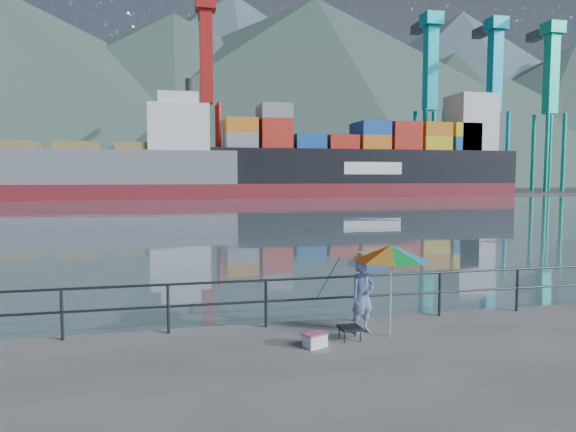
# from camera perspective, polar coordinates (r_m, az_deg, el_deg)

# --- Properties ---
(harbor_water) EXTENTS (500.00, 280.00, 0.00)m
(harbor_water) POSITION_cam_1_polar(r_m,az_deg,el_deg) (138.77, -12.17, 3.03)
(harbor_water) COLOR slate
(harbor_water) RESTS_ON ground
(far_dock) EXTENTS (200.00, 40.00, 0.40)m
(far_dock) POSITION_cam_1_polar(r_m,az_deg,el_deg) (102.36, -6.42, 2.63)
(far_dock) COLOR #514F4C
(far_dock) RESTS_ON ground
(guardrail) EXTENTS (22.00, 0.06, 1.03)m
(guardrail) POSITION_cam_1_polar(r_m,az_deg,el_deg) (10.80, -7.78, -9.81)
(guardrail) COLOR #2D3033
(guardrail) RESTS_ON ground
(mountains) EXTENTS (600.00, 332.80, 80.00)m
(mountains) POSITION_cam_1_polar(r_m,az_deg,el_deg) (222.45, -2.15, 12.80)
(mountains) COLOR #385147
(mountains) RESTS_ON ground
(port_cranes) EXTENTS (116.00, 28.00, 38.40)m
(port_cranes) POSITION_cam_1_polar(r_m,az_deg,el_deg) (98.88, 6.53, 11.86)
(port_cranes) COLOR #B71531
(port_cranes) RESTS_ON ground
(container_stacks) EXTENTS (58.00, 8.40, 7.80)m
(container_stacks) POSITION_cam_1_polar(r_m,az_deg,el_deg) (108.99, 7.27, 4.29)
(container_stacks) COLOR red
(container_stacks) RESTS_ON ground
(fisherman) EXTENTS (0.64, 0.53, 1.51)m
(fisherman) POSITION_cam_1_polar(r_m,az_deg,el_deg) (10.59, 8.28, -8.79)
(fisherman) COLOR #2B4A91
(fisherman) RESTS_ON ground
(beach_umbrella) EXTENTS (1.89, 1.89, 1.84)m
(beach_umbrella) POSITION_cam_1_polar(r_m,az_deg,el_deg) (10.24, 11.39, -4.03)
(beach_umbrella) COLOR white
(beach_umbrella) RESTS_ON ground
(folding_stool) EXTENTS (0.42, 0.42, 0.26)m
(folding_stool) POSITION_cam_1_polar(r_m,az_deg,el_deg) (10.27, 6.87, -12.76)
(folding_stool) COLOR black
(folding_stool) RESTS_ON ground
(cooler_bag) EXTENTS (0.47, 0.40, 0.23)m
(cooler_bag) POSITION_cam_1_polar(r_m,az_deg,el_deg) (9.82, 3.02, -13.69)
(cooler_bag) COLOR silver
(cooler_bag) RESTS_ON ground
(fishing_rod) EXTENTS (0.04, 1.80, 1.27)m
(fishing_rod) POSITION_cam_1_polar(r_m,az_deg,el_deg) (11.66, 4.37, -11.36)
(fishing_rod) COLOR black
(fishing_rod) RESTS_ON ground
(bulk_carrier) EXTENTS (47.20, 8.17, 14.50)m
(bulk_carrier) POSITION_cam_1_polar(r_m,az_deg,el_deg) (82.06, -21.23, 4.85)
(bulk_carrier) COLOR maroon
(bulk_carrier) RESTS_ON ground
(container_ship) EXTENTS (53.18, 8.86, 18.10)m
(container_ship) POSITION_cam_1_polar(r_m,az_deg,el_deg) (90.18, 9.36, 6.11)
(container_ship) COLOR maroon
(container_ship) RESTS_ON ground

